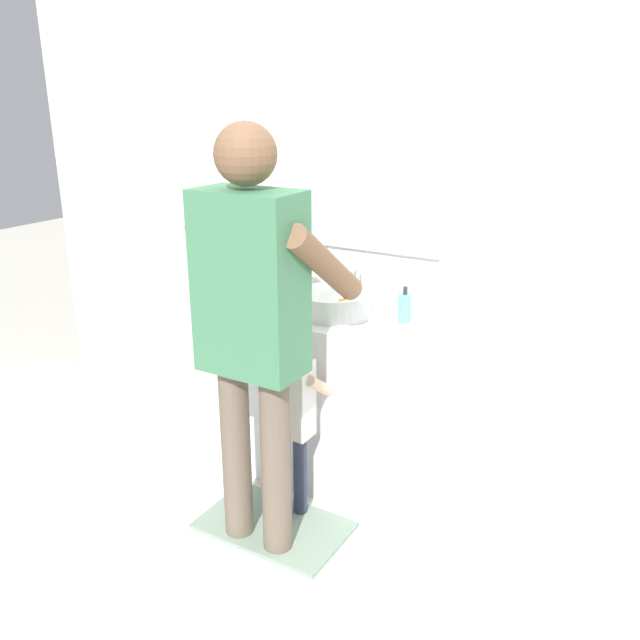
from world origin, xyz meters
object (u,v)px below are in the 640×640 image
(toothbrush_cup, at_px, (271,294))
(adult_parent, at_px, (253,310))
(soap_bottle, at_px, (405,308))
(child_toddler, at_px, (291,407))

(toothbrush_cup, relative_size, adult_parent, 0.12)
(soap_bottle, bearing_deg, toothbrush_cup, -171.60)
(soap_bottle, xyz_separation_m, child_toddler, (-0.32, -0.45, -0.38))
(soap_bottle, height_order, adult_parent, adult_parent)
(soap_bottle, distance_m, child_toddler, 0.67)
(toothbrush_cup, bearing_deg, soap_bottle, 8.40)
(toothbrush_cup, height_order, child_toddler, toothbrush_cup)
(soap_bottle, xyz_separation_m, adult_parent, (-0.33, -0.70, 0.13))
(child_toddler, relative_size, adult_parent, 0.51)
(toothbrush_cup, bearing_deg, adult_parent, -60.96)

